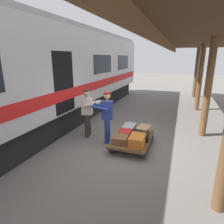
% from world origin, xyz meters
% --- Properties ---
extents(ground_plane, '(60.00, 60.00, 0.00)m').
position_xyz_m(ground_plane, '(0.00, 0.00, 0.00)').
color(ground_plane, slate).
extents(platform_canopy, '(3.20, 19.65, 3.56)m').
position_xyz_m(platform_canopy, '(-2.22, 0.00, 3.29)').
color(platform_canopy, brown).
rests_on(platform_canopy, ground_plane).
extents(train_car, '(3.02, 19.04, 4.00)m').
position_xyz_m(train_car, '(3.71, 0.00, 2.06)').
color(train_car, '#B7BABF').
rests_on(train_car, ground_plane).
extents(luggage_cart, '(1.13, 1.83, 0.28)m').
position_xyz_m(luggage_cart, '(-0.09, -0.20, 0.24)').
color(luggage_cart, brown).
rests_on(luggage_cart, ground_plane).
extents(suitcase_black_hardshell, '(0.58, 0.67, 0.18)m').
position_xyz_m(suitcase_black_hardshell, '(-0.35, -0.20, 0.37)').
color(suitcase_black_hardshell, black).
rests_on(suitcase_black_hardshell, luggage_cart).
extents(suitcase_tan_vintage, '(0.45, 0.63, 0.23)m').
position_xyz_m(suitcase_tan_vintage, '(-0.35, -0.70, 0.40)').
color(suitcase_tan_vintage, tan).
rests_on(suitcase_tan_vintage, luggage_cart).
extents(suitcase_orange_carryall, '(0.45, 0.65, 0.29)m').
position_xyz_m(suitcase_orange_carryall, '(-0.35, 0.31, 0.42)').
color(suitcase_orange_carryall, '#CC6B23').
rests_on(suitcase_orange_carryall, luggage_cart).
extents(suitcase_brown_leather, '(0.51, 0.56, 0.20)m').
position_xyz_m(suitcase_brown_leather, '(0.16, 0.31, 0.38)').
color(suitcase_brown_leather, brown).
rests_on(suitcase_brown_leather, luggage_cart).
extents(suitcase_red_plastic, '(0.44, 0.57, 0.21)m').
position_xyz_m(suitcase_red_plastic, '(0.16, -0.20, 0.38)').
color(suitcase_red_plastic, '#AD231E').
rests_on(suitcase_red_plastic, luggage_cart).
extents(suitcase_gray_aluminum, '(0.41, 0.64, 0.22)m').
position_xyz_m(suitcase_gray_aluminum, '(0.16, -0.70, 0.39)').
color(suitcase_gray_aluminum, '#9EA0A5').
rests_on(suitcase_gray_aluminum, luggage_cart).
extents(porter_in_overalls, '(0.72, 0.54, 1.70)m').
position_xyz_m(porter_in_overalls, '(0.79, -0.15, 0.93)').
color(porter_in_overalls, navy).
rests_on(porter_in_overalls, ground_plane).
extents(porter_by_door, '(0.72, 0.52, 1.70)m').
position_xyz_m(porter_by_door, '(1.60, -0.40, 0.93)').
color(porter_by_door, '#332D28').
rests_on(porter_by_door, ground_plane).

